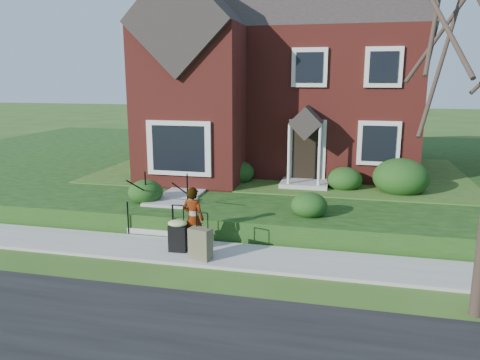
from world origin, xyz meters
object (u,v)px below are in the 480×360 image
(front_steps, at_px, (164,211))
(suitcase_black, at_px, (178,234))
(woman, at_px, (193,218))
(suitcase_olive, at_px, (200,244))

(front_steps, xyz_separation_m, suitcase_black, (1.15, -1.95, 0.06))
(woman, distance_m, suitcase_black, 0.53)
(suitcase_black, height_order, suitcase_olive, suitcase_black)
(suitcase_olive, bearing_deg, woman, 137.56)
(front_steps, relative_size, woman, 1.27)
(woman, xyz_separation_m, suitcase_black, (-0.32, -0.24, -0.34))
(front_steps, height_order, suitcase_olive, front_steps)
(front_steps, distance_m, suitcase_black, 2.27)
(woman, relative_size, suitcase_black, 1.36)
(suitcase_black, relative_size, suitcase_olive, 1.03)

